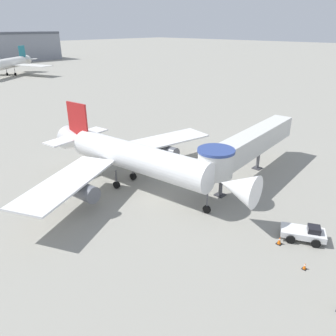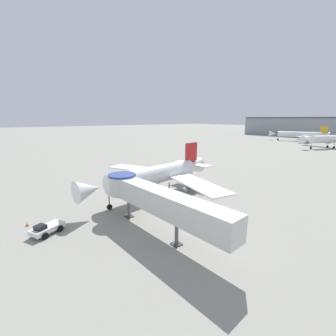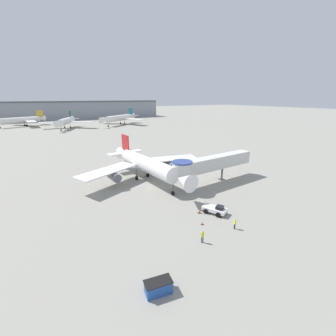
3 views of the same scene
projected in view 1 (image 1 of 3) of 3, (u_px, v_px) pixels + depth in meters
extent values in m
plane|color=gray|center=(156.00, 197.00, 38.41)|extent=(800.00, 800.00, 0.00)
cylinder|color=white|center=(138.00, 158.00, 38.70)|extent=(5.73, 19.50, 3.37)
cone|color=white|center=(238.00, 187.00, 31.71)|extent=(3.80, 4.09, 3.37)
cone|color=white|center=(79.00, 141.00, 44.58)|extent=(3.97, 5.43, 3.37)
cube|color=white|center=(66.00, 182.00, 34.20)|extent=(14.06, 9.76, 0.22)
cube|color=white|center=(163.00, 140.00, 46.57)|extent=(14.03, 6.93, 0.22)
cube|color=#B21E1E|center=(77.00, 119.00, 43.23)|extent=(0.69, 3.64, 4.38)
cube|color=white|center=(77.00, 136.00, 44.48)|extent=(9.38, 3.66, 0.18)
cylinder|color=#565960|center=(83.00, 191.00, 34.83)|extent=(2.29, 3.84, 1.85)
cylinder|color=#565960|center=(165.00, 152.00, 45.62)|extent=(2.29, 3.84, 1.85)
cylinder|color=#4C4C51|center=(207.00, 201.00, 34.56)|extent=(0.18, 0.18, 1.94)
cylinder|color=black|center=(207.00, 209.00, 34.95)|extent=(0.37, 0.93, 0.90)
cylinder|color=#4C4C51|center=(116.00, 178.00, 39.95)|extent=(0.22, 0.22, 1.94)
cylinder|color=black|center=(117.00, 185.00, 40.34)|extent=(0.51, 0.94, 0.90)
cylinder|color=#4C4C51|center=(133.00, 170.00, 42.18)|extent=(0.22, 0.22, 1.94)
cylinder|color=black|center=(133.00, 176.00, 42.57)|extent=(0.51, 0.94, 0.90)
cube|color=silver|center=(254.00, 141.00, 42.83)|extent=(19.70, 4.27, 2.80)
cylinder|color=silver|center=(215.00, 164.00, 35.84)|extent=(3.90, 3.90, 2.80)
cylinder|color=navy|center=(216.00, 151.00, 35.22)|extent=(4.10, 4.10, 0.30)
cylinder|color=#56565B|center=(221.00, 183.00, 38.15)|extent=(0.44, 0.44, 3.17)
cube|color=#333338|center=(220.00, 195.00, 38.76)|extent=(1.10, 1.10, 0.12)
cylinder|color=#56565B|center=(258.00, 158.00, 45.42)|extent=(0.44, 0.44, 3.17)
cube|color=#333338|center=(257.00, 168.00, 46.03)|extent=(1.10, 1.10, 0.12)
cube|color=silver|center=(303.00, 233.00, 30.58)|extent=(3.47, 4.37, 0.58)
cube|color=black|center=(314.00, 229.00, 30.12)|extent=(1.52, 1.50, 0.52)
cylinder|color=black|center=(316.00, 243.00, 29.55)|extent=(0.64, 0.87, 0.82)
cylinder|color=black|center=(314.00, 232.00, 31.26)|extent=(0.64, 0.87, 0.82)
cylinder|color=black|center=(291.00, 239.00, 30.13)|extent=(0.64, 0.87, 0.82)
cylinder|color=black|center=(290.00, 228.00, 31.83)|extent=(0.64, 0.87, 0.82)
cube|color=black|center=(279.00, 244.00, 30.14)|extent=(0.48, 0.48, 0.04)
cone|color=orange|center=(280.00, 240.00, 29.98)|extent=(0.33, 0.33, 0.75)
cylinder|color=white|center=(280.00, 239.00, 29.94)|extent=(0.18, 0.18, 0.09)
cube|color=black|center=(304.00, 269.00, 27.03)|extent=(0.36, 0.36, 0.04)
cone|color=orange|center=(305.00, 266.00, 26.91)|extent=(0.25, 0.25, 0.57)
cylinder|color=white|center=(305.00, 265.00, 26.88)|extent=(0.14, 0.14, 0.07)
cylinder|color=white|center=(4.00, 64.00, 126.67)|extent=(23.58, 19.30, 3.88)
cone|color=white|center=(24.00, 60.00, 140.07)|extent=(6.98, 6.62, 3.88)
cube|color=white|center=(33.00, 65.00, 128.89)|extent=(10.77, 16.79, 0.22)
cube|color=#19707F|center=(22.00, 52.00, 138.41)|extent=(3.95, 3.10, 5.05)
cube|color=white|center=(24.00, 59.00, 140.07)|extent=(9.15, 10.53, 0.18)
cylinder|color=#4C4C51|center=(7.00, 71.00, 131.11)|extent=(0.22, 0.22, 2.23)
cylinder|color=black|center=(7.00, 74.00, 131.55)|extent=(1.12, 0.99, 1.10)
cylinder|color=#4C4C51|center=(15.00, 71.00, 130.76)|extent=(0.22, 0.22, 2.23)
cylinder|color=black|center=(15.00, 74.00, 131.20)|extent=(1.12, 0.99, 1.10)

